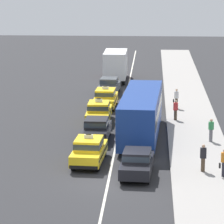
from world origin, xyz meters
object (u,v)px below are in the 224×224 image
taxi_left_nearest (89,150)px  pedestrian_by_storefront (211,130)px  sedan_right_nearest (137,162)px  sedan_left_fifth (109,85)px  pedestrian_trailing (203,158)px  sedan_left_second (97,128)px  pedestrian_far_corner (176,110)px  taxi_left_fourth (106,98)px  taxi_left_third (99,112)px  box_truck_left_sixth (116,64)px  bus_right_second (141,113)px  pedestrian_near_crosswalk (224,163)px  taxi_right_third (141,99)px  pedestrian_mid_block (176,99)px

taxi_left_nearest → pedestrian_by_storefront: 9.59m
taxi_left_nearest → sedan_right_nearest: taxi_left_nearest is taller
sedan_left_fifth → pedestrian_trailing: pedestrian_trailing is taller
sedan_left_second → sedan_left_fifth: (-0.23, 17.25, 0.00)m
taxi_left_nearest → pedestrian_far_corner: size_ratio=2.92×
sedan_right_nearest → pedestrian_trailing: (3.90, 0.66, 0.14)m
pedestrian_far_corner → taxi_left_fourth: bearing=139.8°
taxi_left_third → box_truck_left_sixth: 19.33m
taxi_left_third → bus_right_second: bearing=-52.5°
box_truck_left_sixth → pedestrian_near_crosswalk: (8.08, -33.07, -0.80)m
pedestrian_by_storefront → taxi_right_third: bearing=114.7°
pedestrian_by_storefront → bus_right_second: bearing=163.5°
taxi_left_nearest → pedestrian_trailing: (6.94, -1.64, 0.11)m
box_truck_left_sixth → pedestrian_by_storefront: 26.42m
taxi_left_third → pedestrian_far_corner: size_ratio=2.87×
box_truck_left_sixth → pedestrian_mid_block: size_ratio=4.12×
taxi_left_nearest → sedan_left_fifth: bearing=90.6°
taxi_left_fourth → sedan_right_nearest: taxi_left_fourth is taller
taxi_left_fourth → pedestrian_near_crosswalk: (8.21, -19.34, 0.10)m
taxi_left_third → pedestrian_mid_block: 7.99m
bus_right_second → taxi_left_fourth: bearing=108.0°
taxi_left_third → pedestrian_trailing: bearing=-60.6°
taxi_left_fourth → pedestrian_by_storefront: taxi_left_fourth is taller
pedestrian_by_storefront → pedestrian_far_corner: bearing=109.1°
sedan_left_fifth → sedan_right_nearest: same height
taxi_left_nearest → pedestrian_mid_block: size_ratio=2.75×
taxi_right_third → pedestrian_far_corner: 5.26m
bus_right_second → pedestrian_by_storefront: size_ratio=7.03×
sedan_right_nearest → pedestrian_near_crosswalk: 5.03m
box_truck_left_sixth → sedan_right_nearest: size_ratio=1.58×
sedan_right_nearest → pedestrian_near_crosswalk: bearing=-3.3°
sedan_left_second → bus_right_second: 3.41m
taxi_left_nearest → pedestrian_mid_block: taxi_left_nearest is taller
taxi_left_fourth → pedestrian_by_storefront: 14.04m
sedan_right_nearest → bus_right_second: bus_right_second is taller
bus_right_second → pedestrian_trailing: 9.27m
taxi_left_nearest → box_truck_left_sixth: box_truck_left_sixth is taller
taxi_right_third → sedan_left_second: bearing=-105.8°
pedestrian_mid_block → sedan_left_fifth: bearing=132.1°
taxi_left_third → sedan_left_fifth: 11.86m
taxi_left_fourth → pedestrian_by_storefront: (8.13, -11.44, 0.09)m
sedan_left_second → taxi_right_third: (2.96, 10.48, 0.03)m
taxi_left_nearest → pedestrian_by_storefront: (7.98, 5.31, 0.09)m
sedan_right_nearest → taxi_left_third: bearing=103.9°
taxi_left_nearest → bus_right_second: bearing=65.3°
sedan_left_second → bus_right_second: bus_right_second is taller
pedestrian_near_crosswalk → bus_right_second: bearing=117.9°
bus_right_second → pedestrian_trailing: bearing=-65.5°
pedestrian_mid_block → taxi_left_fourth: bearing=174.7°
box_truck_left_sixth → pedestrian_trailing: box_truck_left_sixth is taller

